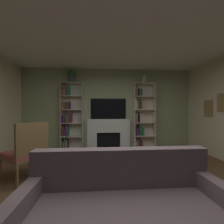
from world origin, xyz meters
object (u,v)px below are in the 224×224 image
Objects in this scene: couch at (125,215)px; armchair at (27,151)px; bookshelf_left at (70,116)px; tv at (108,109)px; vase_with_flowers at (144,79)px; bookshelf_right at (141,118)px; potted_plant at (72,76)px; fireplace at (108,133)px.

armchair is at bearing 138.33° from couch.
bookshelf_left is 3.87m from couch.
vase_with_flowers reaches higher than tv.
vase_with_flowers is at bearing -16.35° from bookshelf_right.
bookshelf_left is at bearing 148.47° from potted_plant.
vase_with_flowers reaches higher than bookshelf_right.
bookshelf_left is 2.22m from armchair.
fireplace is at bearing 177.64° from vase_with_flowers.
bookshelf_right is at bearing 0.70° from potted_plant.
fireplace is 0.69× the size of bookshelf_left.
vase_with_flowers reaches higher than armchair.
bookshelf_right is at bearing -0.58° from bookshelf_left.
fireplace is at bearing -90.00° from tv.
fireplace is at bearing 2.39° from potted_plant.
bookshelf_left is at bearing 179.42° from bookshelf_right.
vase_with_flowers is 0.23× the size of couch.
tv is 1.15m from bookshelf_right.
potted_plant reaches higher than fireplace.
vase_with_flowers reaches higher than potted_plant.
couch is (1.18, -3.52, -2.14)m from potted_plant.
tv is 2.85m from armchair.
armchair is at bearing -127.71° from fireplace.
bookshelf_left is 1.33m from potted_plant.
couch is (-0.01, -3.64, -1.07)m from tv.
bookshelf_right is (2.39, -0.02, -0.05)m from bookshelf_left.
tv is at bearing 174.31° from vase_with_flowers.
fireplace is 2.68m from armchair.
tv is 3.79m from couch.
tv is 1.31m from bookshelf_left.
tv is 1.62m from potted_plant.
bookshelf_left is 2.03× the size of armchair.
fireplace is 1.40× the size of armchair.
couch is at bearing -41.67° from armchair.
potted_plant is at bearing -179.99° from vase_with_flowers.
tv is 1.57m from vase_with_flowers.
bookshelf_left is 2.79m from vase_with_flowers.
bookshelf_right is at bearing -4.75° from tv.
bookshelf_right is 1.31m from vase_with_flowers.
fireplace is 1.28× the size of tv.
fireplace reaches higher than couch.
vase_with_flowers reaches higher than fireplace.
fireplace is 1.41m from bookshelf_left.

